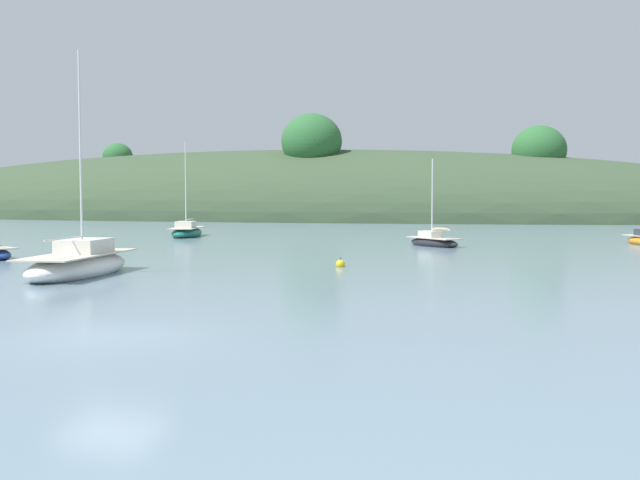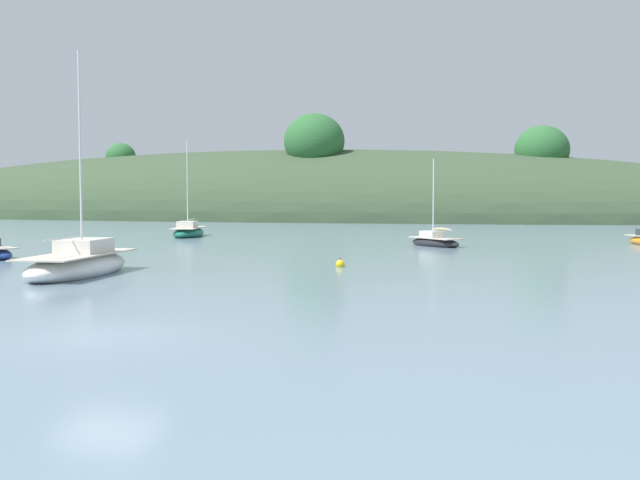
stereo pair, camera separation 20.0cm
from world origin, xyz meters
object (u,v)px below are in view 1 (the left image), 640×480
(sailboat_black_sloop, at_px, (434,241))
(mooring_buoy_outer, at_px, (340,264))
(sailboat_red_portside, at_px, (187,232))
(sailboat_blue_center, at_px, (79,265))

(sailboat_black_sloop, xyz_separation_m, mooring_buoy_outer, (-2.63, -16.02, -0.19))
(sailboat_red_portside, bearing_deg, sailboat_black_sloop, -17.23)
(sailboat_black_sloop, height_order, sailboat_red_portside, sailboat_red_portside)
(sailboat_black_sloop, relative_size, sailboat_red_portside, 0.76)
(sailboat_blue_center, xyz_separation_m, mooring_buoy_outer, (9.92, 6.65, -0.33))
(sailboat_black_sloop, bearing_deg, sailboat_blue_center, -118.97)
(sailboat_blue_center, relative_size, mooring_buoy_outer, 18.31)
(mooring_buoy_outer, bearing_deg, sailboat_red_portside, 129.14)
(sailboat_blue_center, height_order, sailboat_black_sloop, sailboat_blue_center)
(sailboat_blue_center, bearing_deg, mooring_buoy_outer, 33.82)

